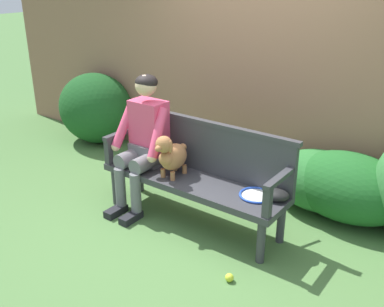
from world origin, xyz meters
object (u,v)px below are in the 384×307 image
Objects in this scene: garden_bench at (192,185)px; tennis_racket at (259,194)px; person_seated at (144,138)px; dog_on_bench at (171,155)px; tennis_ball at (229,278)px; baseball_glove at (276,195)px.

tennis_racket is at bearing 7.27° from garden_bench.
garden_bench is at bearing 0.91° from person_seated.
dog_on_bench is 1.21m from tennis_ball.
tennis_ball is (0.75, -0.54, -0.35)m from garden_bench.
baseball_glove reaches higher than tennis_ball.
tennis_ball is at bearing -21.94° from person_seated.
tennis_ball is at bearing -79.90° from tennis_racket.
tennis_racket is 8.72× the size of tennis_ball.
garden_bench is 4.21× the size of dog_on_bench.
person_seated is at bearing -179.09° from garden_bench.
tennis_racket is at bearing 100.10° from tennis_ball.
garden_bench is at bearing 19.84° from dog_on_bench.
garden_bench reaches higher than tennis_ball.
tennis_racket reaches higher than tennis_ball.
garden_bench is 0.98m from tennis_ball.
person_seated is 1.37m from baseball_glove.
person_seated reaches higher than dog_on_bench.
tennis_racket is at bearing 173.66° from baseball_glove.
dog_on_bench is at bearing -169.81° from tennis_racket.
person_seated is at bearing 171.35° from dog_on_bench.
tennis_racket is 2.62× the size of baseball_glove.
tennis_ball is (1.31, -0.53, -0.68)m from person_seated.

